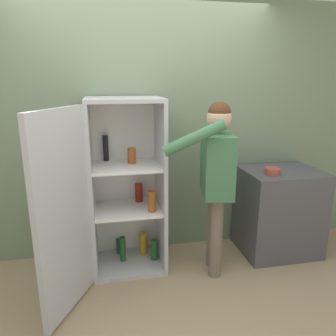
% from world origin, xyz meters
% --- Properties ---
extents(ground_plane, '(12.00, 12.00, 0.00)m').
position_xyz_m(ground_plane, '(0.00, 0.00, 0.00)').
color(ground_plane, tan).
extents(wall_back, '(7.00, 0.06, 2.55)m').
position_xyz_m(wall_back, '(0.00, 0.98, 1.27)').
color(wall_back, gray).
rests_on(wall_back, ground_plane).
extents(refrigerator, '(1.02, 1.18, 1.63)m').
position_xyz_m(refrigerator, '(-0.33, 0.56, 0.80)').
color(refrigerator, '#B7BABC').
rests_on(refrigerator, ground_plane).
extents(person, '(0.70, 0.59, 1.61)m').
position_xyz_m(person, '(0.57, 0.38, 1.01)').
color(person, '#726656').
rests_on(person, ground_plane).
extents(counter, '(0.78, 0.62, 0.89)m').
position_xyz_m(counter, '(1.37, 0.62, 0.45)').
color(counter, '#4C4C51').
rests_on(counter, ground_plane).
extents(bowl, '(0.15, 0.15, 0.07)m').
position_xyz_m(bowl, '(1.19, 0.50, 0.93)').
color(bowl, '#B24738').
rests_on(bowl, counter).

